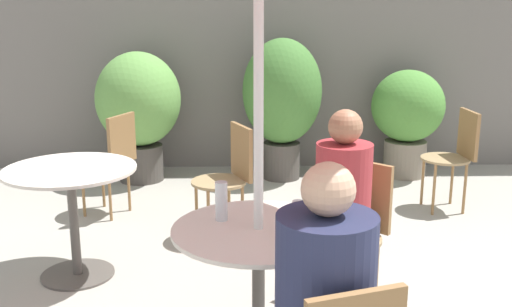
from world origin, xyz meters
TOP-DOWN VIEW (x-y plane):
  - storefront_wall at (0.00, 3.85)m, footprint 10.00×0.06m
  - cafe_table_near at (-0.22, 0.11)m, footprint 0.80×0.80m
  - cafe_table_far at (-1.37, 1.16)m, footprint 0.82×0.82m
  - bistro_chair_1 at (0.34, 0.72)m, footprint 0.46×0.47m
  - bistro_chair_2 at (-1.34, 2.31)m, footprint 0.46×0.44m
  - bistro_chair_3 at (1.52, 2.39)m, footprint 0.41×0.41m
  - bistro_chair_4 at (-0.38, 1.80)m, footprint 0.45×0.44m
  - seated_person_0 at (-0.02, -0.55)m, footprint 0.38×0.41m
  - seated_person_1 at (0.24, 0.61)m, footprint 0.39×0.39m
  - beer_glass_0 at (-0.05, -0.01)m, footprint 0.06×0.06m
  - beer_glass_1 at (-0.39, 0.22)m, footprint 0.06×0.06m
  - potted_plant_0 at (-1.29, 3.34)m, footprint 0.82×0.82m
  - potted_plant_1 at (0.11, 3.37)m, footprint 0.78×0.78m
  - potted_plant_2 at (1.38, 3.42)m, footprint 0.73×0.73m

SIDE VIEW (x-z plane):
  - bistro_chair_1 at x=0.34m, z-range 0.09..0.95m
  - bistro_chair_2 at x=-1.34m, z-range 0.09..0.95m
  - bistro_chair_3 at x=1.52m, z-range 0.09..0.95m
  - bistro_chair_4 at x=-0.38m, z-range 0.09..0.95m
  - cafe_table_near at x=-0.22m, z-range 0.18..0.91m
  - cafe_table_far at x=-1.37m, z-range 0.19..0.91m
  - potted_plant_2 at x=1.38m, z-range 0.10..1.18m
  - seated_person_1 at x=0.24m, z-range 0.12..1.30m
  - seated_person_0 at x=-0.02m, z-range 0.11..1.33m
  - potted_plant_0 at x=-1.29m, z-range 0.12..1.39m
  - beer_glass_0 at x=-0.05m, z-range 0.73..0.89m
  - beer_glass_1 at x=-0.39m, z-range 0.73..0.91m
  - potted_plant_1 at x=0.11m, z-range 0.13..1.53m
  - storefront_wall at x=0.00m, z-range 0.00..3.00m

